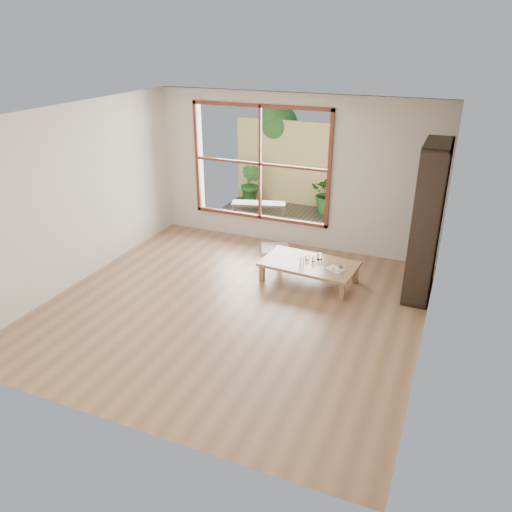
% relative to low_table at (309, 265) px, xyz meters
% --- Properties ---
extents(ground, '(5.00, 5.00, 0.00)m').
position_rel_low_table_xyz_m(ground, '(-0.73, -1.14, -0.27)').
color(ground, '#A07150').
rests_on(ground, ground).
extents(low_table, '(1.47, 0.90, 0.31)m').
position_rel_low_table_xyz_m(low_table, '(0.00, 0.00, 0.00)').
color(low_table, '#9B6A4B').
rests_on(low_table, ground).
extents(floor_cushion, '(0.62, 0.62, 0.07)m').
position_rel_low_table_xyz_m(floor_cushion, '(-0.87, 0.86, -0.24)').
color(floor_cushion, silver).
rests_on(floor_cushion, ground).
extents(bookshelf, '(0.35, 0.99, 2.19)m').
position_rel_low_table_xyz_m(bookshelf, '(1.57, 0.28, 0.82)').
color(bookshelf, '#2F231A').
rests_on(bookshelf, ground).
extents(glass_tall, '(0.06, 0.06, 0.12)m').
position_rel_low_table_xyz_m(glass_tall, '(-0.10, -0.08, 0.10)').
color(glass_tall, silver).
rests_on(glass_tall, low_table).
extents(glass_mid, '(0.06, 0.06, 0.09)m').
position_rel_low_table_xyz_m(glass_mid, '(0.05, 0.06, 0.08)').
color(glass_mid, silver).
rests_on(glass_mid, low_table).
extents(glass_short, '(0.08, 0.08, 0.10)m').
position_rel_low_table_xyz_m(glass_short, '(0.10, 0.18, 0.09)').
color(glass_short, silver).
rests_on(glass_short, low_table).
extents(glass_small, '(0.06, 0.06, 0.08)m').
position_rel_low_table_xyz_m(glass_small, '(-0.06, 0.08, 0.07)').
color(glass_small, silver).
rests_on(glass_small, low_table).
extents(food_tray, '(0.31, 0.27, 0.08)m').
position_rel_low_table_xyz_m(food_tray, '(0.44, -0.08, 0.06)').
color(food_tray, white).
rests_on(food_tray, low_table).
extents(deck, '(2.80, 2.00, 0.05)m').
position_rel_low_table_xyz_m(deck, '(-1.33, 2.42, -0.27)').
color(deck, '#372E28').
rests_on(deck, ground).
extents(garden_bench, '(1.11, 0.61, 0.34)m').
position_rel_low_table_xyz_m(garden_bench, '(-1.74, 2.20, 0.03)').
color(garden_bench, '#2F231A').
rests_on(garden_bench, deck).
extents(bamboo_fence, '(2.80, 0.06, 1.80)m').
position_rel_low_table_xyz_m(bamboo_fence, '(-1.33, 3.42, 0.63)').
color(bamboo_fence, '#D0BA6A').
rests_on(bamboo_fence, ground).
extents(shrub_right, '(0.94, 0.88, 0.86)m').
position_rel_low_table_xyz_m(shrub_right, '(-0.53, 3.09, 0.18)').
color(shrub_right, '#255820').
rests_on(shrub_right, deck).
extents(shrub_left, '(0.60, 0.55, 0.90)m').
position_rel_low_table_xyz_m(shrub_left, '(-2.25, 3.02, 0.20)').
color(shrub_left, '#255820').
rests_on(shrub_left, deck).
extents(garden_tree, '(1.04, 0.85, 2.22)m').
position_rel_low_table_xyz_m(garden_tree, '(-2.01, 3.72, 1.35)').
color(garden_tree, '#4C3D2D').
rests_on(garden_tree, ground).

